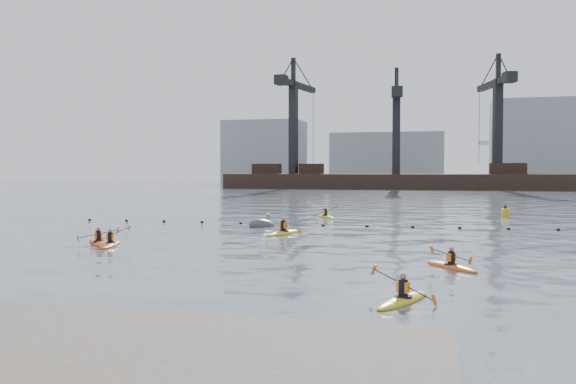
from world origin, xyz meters
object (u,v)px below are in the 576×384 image
kayaker_2 (98,242)px  kayaker_4 (451,266)px  kayaker_0 (110,244)px  kayaker_5 (325,216)px  nav_buoy (505,213)px  kayaker_3 (283,232)px  mooring_buoy (263,227)px  kayaker_1 (403,299)px

kayaker_2 → kayaker_4: (17.38, -3.51, -0.01)m
kayaker_0 → kayaker_2: bearing=142.4°
kayaker_5 → nav_buoy: 14.80m
kayaker_3 → mooring_buoy: (-2.56, 4.40, -0.11)m
kayaker_1 → kayaker_5: kayaker_1 is taller
kayaker_1 → kayaker_3: (-7.97, 17.32, 0.02)m
kayaker_1 → kayaker_4: bearing=100.6°
kayaker_3 → nav_buoy: (14.25, 17.58, 0.23)m
kayaker_3 → kayaker_4: kayaker_3 is taller
kayaker_4 → mooring_buoy: (-12.00, 15.06, -0.09)m
kayaker_0 → kayaker_1: bearing=-47.5°
kayaker_1 → kayaker_5: size_ratio=1.03×
kayaker_2 → kayaker_5: 21.91m
kayaker_0 → kayaker_2: 0.99m
kayaker_4 → kayaker_5: 25.64m
kayaker_0 → kayaker_4: bearing=-25.2°
kayaker_2 → kayaker_0: bearing=-64.7°
kayaker_3 → kayaker_4: 14.24m
kayaker_1 → mooring_buoy: kayaker_1 is taller
kayaker_0 → kayaker_1: size_ratio=1.04×
kayaker_0 → kayaker_3: bearing=32.5°
kayaker_3 → mooring_buoy: bearing=139.4°
kayaker_4 → kayaker_5: (-9.32, 23.89, 0.00)m
kayaker_0 → kayaker_5: bearing=56.6°
kayaker_2 → kayaker_1: bearing=-74.2°
mooring_buoy → nav_buoy: 21.37m
kayaker_1 → kayaker_4: 6.83m
kayaker_1 → kayaker_2: bearing=170.4°
kayaker_1 → kayaker_5: 31.55m
kayaker_2 → kayaker_4: size_ratio=1.03×
kayaker_0 → nav_buoy: bearing=35.3°
kayaker_4 → mooring_buoy: size_ratio=1.31×
kayaker_5 → nav_buoy: nav_buoy is taller
kayaker_3 → nav_buoy: kayaker_3 is taller
kayaker_1 → kayaker_5: (-7.86, 30.55, 0.00)m
kayaker_4 → kayaker_2: bearing=-49.5°
nav_buoy → kayaker_2: bearing=-131.9°
kayaker_4 → mooring_buoy: kayaker_4 is taller
kayaker_0 → kayaker_2: (-0.91, 0.39, 0.00)m
kayaker_3 → kayaker_5: 13.23m
kayaker_1 → kayaker_4: (1.47, 6.67, -0.00)m
kayaker_2 → kayaker_3: kayaker_3 is taller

